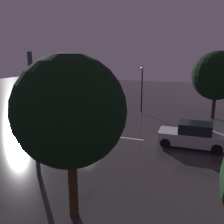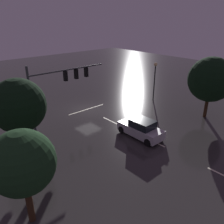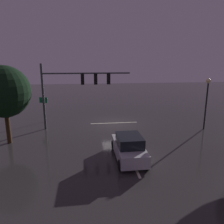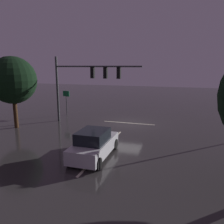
{
  "view_description": "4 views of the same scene",
  "coord_description": "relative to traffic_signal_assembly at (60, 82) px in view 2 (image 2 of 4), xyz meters",
  "views": [
    {
      "loc": [
        16.43,
        8.59,
        6.15
      ],
      "look_at": [
        0.52,
        2.81,
        2.07
      ],
      "focal_mm": 38.3,
      "sensor_mm": 36.0,
      "label": 1
    },
    {
      "loc": [
        14.44,
        20.57,
        10.3
      ],
      "look_at": [
        0.79,
        5.21,
        1.6
      ],
      "focal_mm": 36.7,
      "sensor_mm": 36.0,
      "label": 2
    },
    {
      "loc": [
        3.01,
        21.92,
        6.61
      ],
      "look_at": [
        0.85,
        4.89,
        2.46
      ],
      "focal_mm": 34.69,
      "sensor_mm": 36.0,
      "label": 3
    },
    {
      "loc": [
        -4.73,
        20.35,
        5.44
      ],
      "look_at": [
        0.61,
        3.3,
        1.74
      ],
      "focal_mm": 36.0,
      "sensor_mm": 36.0,
      "label": 4
    }
  ],
  "objects": [
    {
      "name": "ground_plane",
      "position": [
        -3.81,
        -1.0,
        -4.33
      ],
      "size": [
        80.0,
        80.0,
        0.0
      ],
      "primitive_type": "plane",
      "color": "#2D2B2B"
    },
    {
      "name": "traffic_signal_assembly",
      "position": [
        0.0,
        0.0,
        0.0
      ],
      "size": [
        8.42,
        0.47,
        6.29
      ],
      "color": "#383A3D",
      "rests_on": "ground_plane"
    },
    {
      "name": "lane_dash_far",
      "position": [
        -3.81,
        3.0,
        -4.33
      ],
      "size": [
        0.16,
        2.2,
        0.01
      ],
      "primitive_type": "cube",
      "rotation": [
        0.0,
        0.0,
        1.57
      ],
      "color": "beige",
      "rests_on": "ground_plane"
    },
    {
      "name": "lane_dash_mid",
      "position": [
        -3.81,
        9.0,
        -4.33
      ],
      "size": [
        0.16,
        2.2,
        0.01
      ],
      "primitive_type": "cube",
      "rotation": [
        0.0,
        0.0,
        1.57
      ],
      "color": "beige",
      "rests_on": "ground_plane"
    },
    {
      "name": "lane_dash_near",
      "position": [
        -3.81,
        15.0,
        -4.33
      ],
      "size": [
        0.16,
        2.2,
        0.01
      ],
      "primitive_type": "cube",
      "rotation": [
        0.0,
        0.0,
        1.57
      ],
      "color": "beige",
      "rests_on": "ground_plane"
    },
    {
      "name": "stop_bar",
      "position": [
        -3.81,
        -1.18,
        -4.33
      ],
      "size": [
        5.0,
        0.16,
        0.01
      ],
      "primitive_type": "cube",
      "color": "beige",
      "rests_on": "ground_plane"
    },
    {
      "name": "car_approaching",
      "position": [
        -3.67,
        7.44,
        -3.54
      ],
      "size": [
        1.92,
        4.38,
        1.7
      ],
      "color": "#B7B7BC",
      "rests_on": "ground_plane"
    },
    {
      "name": "street_lamp_left_kerb",
      "position": [
        -12.3,
        1.93,
        -0.88
      ],
      "size": [
        0.44,
        0.44,
        4.91
      ],
      "color": "black",
      "rests_on": "ground_plane"
    },
    {
      "name": "route_sign",
      "position": [
        3.62,
        -2.57,
        -2.34
      ],
      "size": [
        0.88,
        0.3,
        2.76
      ],
      "color": "#383A3D",
      "rests_on": "ground_plane"
    },
    {
      "name": "tree_right_near",
      "position": [
        7.76,
        9.8,
        -0.61
      ],
      "size": [
        3.32,
        3.32,
        5.4
      ],
      "color": "#382314",
      "rests_on": "ground_plane"
    },
    {
      "name": "tree_left_far",
      "position": [
        -12.28,
        9.14,
        -0.14
      ],
      "size": [
        4.67,
        4.67,
        6.53
      ],
      "color": "#382314",
      "rests_on": "ground_plane"
    },
    {
      "name": "tree_right_far",
      "position": [
        5.41,
        3.39,
        -0.13
      ],
      "size": [
        4.07,
        4.07,
        6.25
      ],
      "color": "#382314",
      "rests_on": "ground_plane"
    }
  ]
}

